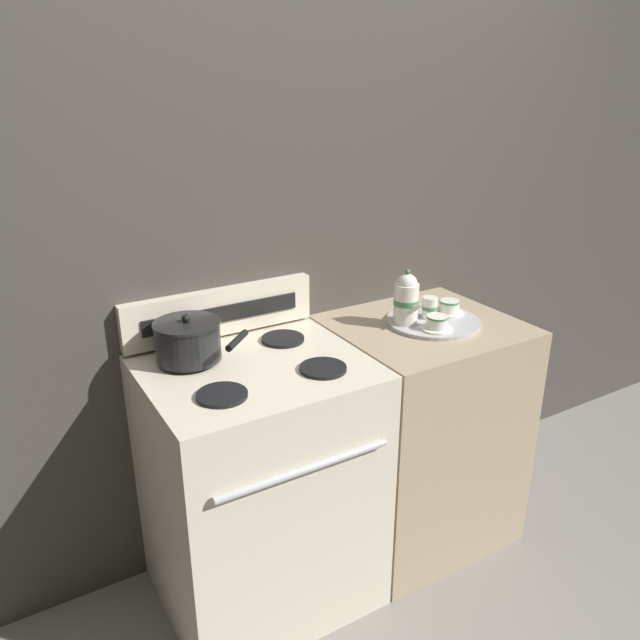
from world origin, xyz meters
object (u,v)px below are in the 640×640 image
teacup_right (449,307)px  saucepan (188,340)px  serving_tray (433,321)px  teapot (406,299)px  creamer_jug (430,308)px  teacup_left (437,323)px  stove (260,484)px

teacup_right → saucepan: bearing=173.3°
serving_tray → teapot: bearing=165.1°
creamer_jug → teacup_left: bearing=-116.3°
teacup_right → creamer_jug: bearing=-179.9°
serving_tray → creamer_jug: 0.05m
teapot → serving_tray: bearing=-14.9°
teapot → saucepan: bearing=171.9°
teapot → creamer_jug: bearing=-2.3°
saucepan → teapot: size_ratio=1.38×
teacup_left → teacup_right: same height
teapot → creamer_jug: size_ratio=2.54×
teapot → creamer_jug: teapot is taller
teacup_left → creamer_jug: 0.12m
teacup_left → teapot: bearing=119.2°
creamer_jug → serving_tray: bearing=-92.0°
teapot → teacup_right: teapot is taller
stove → serving_tray: (0.73, -0.01, 0.47)m
serving_tray → teapot: size_ratio=1.69×
teacup_left → saucepan: bearing=165.5°
stove → teacup_right: bearing=1.2°
teapot → teacup_right: bearing=-1.2°
saucepan → teacup_left: size_ratio=2.43×
teacup_right → creamer_jug: creamer_jug is taller
stove → serving_tray: size_ratio=2.66×
saucepan → serving_tray: bearing=-9.0°
teacup_left → creamer_jug: bearing=63.7°
teacup_right → teapot: bearing=178.8°
teapot → creamer_jug: 0.12m
teapot → teacup_right: size_ratio=1.76×
stove → creamer_jug: (0.74, 0.02, 0.51)m
serving_tray → teacup_left: bearing=-122.6°
serving_tray → saucepan: bearing=171.0°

